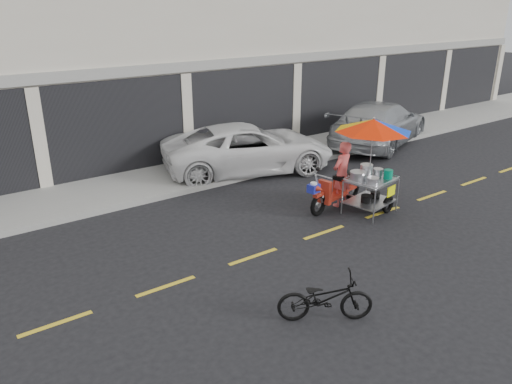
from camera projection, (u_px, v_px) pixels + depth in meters
ground at (324, 233)px, 11.50m from camera, size 90.00×90.00×0.00m
sidewalk at (204, 168)px, 15.65m from camera, size 45.00×3.00×0.15m
shophouse_block at (198, 21)px, 19.55m from camera, size 36.00×8.11×10.40m
centerline at (324, 232)px, 11.50m from camera, size 42.00×0.10×0.01m
white_pickup at (248, 148)px, 15.42m from camera, size 5.77×3.85×1.47m
silver_pickup at (379, 123)px, 18.33m from camera, size 5.92×4.08×1.59m
near_bicycle at (325, 298)px, 8.22m from camera, size 1.63×1.33×0.83m
food_vendor_rig at (361, 152)px, 12.26m from camera, size 2.68×2.17×2.43m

